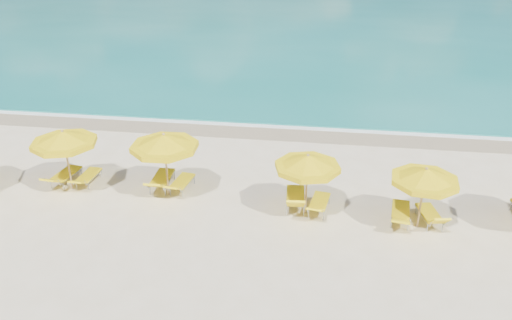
# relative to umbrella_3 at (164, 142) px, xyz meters

# --- Properties ---
(ground_plane) EXTENTS (120.00, 120.00, 0.00)m
(ground_plane) POSITION_rel_umbrella_3_xyz_m (3.18, -0.51, -2.15)
(ground_plane) COLOR beige
(ocean) EXTENTS (120.00, 80.00, 0.30)m
(ocean) POSITION_rel_umbrella_3_xyz_m (3.18, 47.49, -2.15)
(ocean) COLOR #147069
(ocean) RESTS_ON ground
(wet_sand_band) EXTENTS (120.00, 2.60, 0.01)m
(wet_sand_band) POSITION_rel_umbrella_3_xyz_m (3.18, 6.89, -2.15)
(wet_sand_band) COLOR tan
(wet_sand_band) RESTS_ON ground
(foam_line) EXTENTS (120.00, 1.20, 0.03)m
(foam_line) POSITION_rel_umbrella_3_xyz_m (3.18, 7.69, -2.15)
(foam_line) COLOR white
(foam_line) RESTS_ON ground
(whitecap_near) EXTENTS (14.00, 0.36, 0.05)m
(whitecap_near) POSITION_rel_umbrella_3_xyz_m (-2.82, 16.49, -2.15)
(whitecap_near) COLOR white
(whitecap_near) RESTS_ON ground
(whitecap_far) EXTENTS (18.00, 0.30, 0.05)m
(whitecap_far) POSITION_rel_umbrella_3_xyz_m (11.18, 23.49, -2.15)
(whitecap_far) COLOR white
(whitecap_far) RESTS_ON ground
(umbrella_2) EXTENTS (2.69, 2.69, 2.45)m
(umbrella_2) POSITION_rel_umbrella_3_xyz_m (-3.81, -0.07, -0.06)
(umbrella_2) COLOR tan
(umbrella_2) RESTS_ON ground
(umbrella_3) EXTENTS (3.30, 3.30, 2.53)m
(umbrella_3) POSITION_rel_umbrella_3_xyz_m (0.00, 0.00, 0.00)
(umbrella_3) COLOR tan
(umbrella_3) RESTS_ON ground
(umbrella_4) EXTENTS (2.58, 2.58, 2.31)m
(umbrella_4) POSITION_rel_umbrella_3_xyz_m (5.16, -0.57, -0.18)
(umbrella_4) COLOR tan
(umbrella_4) RESTS_ON ground
(umbrella_5) EXTENTS (2.75, 2.75, 2.25)m
(umbrella_5) POSITION_rel_umbrella_3_xyz_m (8.95, -0.91, -0.24)
(umbrella_5) COLOR tan
(umbrella_5) RESTS_ON ground
(lounger_2_left) EXTENTS (0.83, 1.94, 0.74)m
(lounger_2_left) POSITION_rel_umbrella_3_xyz_m (-4.27, 0.33, -1.93)
(lounger_2_left) COLOR #A5A8AD
(lounger_2_left) RESTS_ON ground
(lounger_2_right) EXTENTS (0.61, 1.73, 0.64)m
(lounger_2_right) POSITION_rel_umbrella_3_xyz_m (-3.36, 0.41, -1.95)
(lounger_2_right) COLOR #A5A8AD
(lounger_2_right) RESTS_ON ground
(lounger_3_left) EXTENTS (0.71, 2.02, 0.82)m
(lounger_3_left) POSITION_rel_umbrella_3_xyz_m (-0.40, 0.48, -1.91)
(lounger_3_left) COLOR #A5A8AD
(lounger_3_left) RESTS_ON ground
(lounger_3_right) EXTENTS (0.80, 1.81, 0.69)m
(lounger_3_right) POSITION_rel_umbrella_3_xyz_m (0.41, 0.42, -1.95)
(lounger_3_right) COLOR #A5A8AD
(lounger_3_right) RESTS_ON ground
(lounger_4_left) EXTENTS (0.79, 1.99, 0.93)m
(lounger_4_left) POSITION_rel_umbrella_3_xyz_m (4.78, -0.20, -1.91)
(lounger_4_left) COLOR #A5A8AD
(lounger_4_left) RESTS_ON ground
(lounger_4_right) EXTENTS (0.86, 1.86, 0.72)m
(lounger_4_right) POSITION_rel_umbrella_3_xyz_m (5.64, -0.38, -1.94)
(lounger_4_right) COLOR #A5A8AD
(lounger_4_right) RESTS_ON ground
(lounger_5_left) EXTENTS (0.86, 1.96, 0.68)m
(lounger_5_left) POSITION_rel_umbrella_3_xyz_m (8.40, -0.62, -1.93)
(lounger_5_left) COLOR #A5A8AD
(lounger_5_left) RESTS_ON ground
(lounger_5_right) EXTENTS (0.89, 1.76, 0.81)m
(lounger_5_right) POSITION_rel_umbrella_3_xyz_m (9.38, -0.63, -1.94)
(lounger_5_right) COLOR #A5A8AD
(lounger_5_right) RESTS_ON ground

